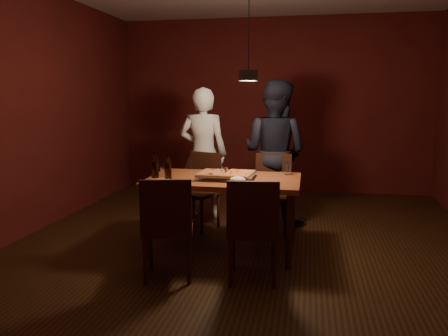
% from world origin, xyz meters
% --- Properties ---
extents(room_shell, '(6.00, 6.00, 6.00)m').
position_xyz_m(room_shell, '(0.00, 0.00, 1.40)').
color(room_shell, '#36200E').
rests_on(room_shell, ground).
extents(dining_table, '(1.50, 0.90, 0.75)m').
position_xyz_m(dining_table, '(-0.23, -0.01, 0.68)').
color(dining_table, '#9B4C27').
rests_on(dining_table, floor).
extents(chair_far_left, '(0.54, 0.54, 0.49)m').
position_xyz_m(chair_far_left, '(-0.65, 0.72, 0.54)').
color(chair_far_left, '#38190F').
rests_on(chair_far_left, floor).
extents(chair_far_right, '(0.43, 0.43, 0.49)m').
position_xyz_m(chair_far_right, '(0.19, 0.74, 0.54)').
color(chair_far_right, '#38190F').
rests_on(chair_far_right, floor).
extents(chair_near_left, '(0.51, 0.51, 0.49)m').
position_xyz_m(chair_near_left, '(-0.56, -0.83, 0.54)').
color(chair_near_left, '#38190F').
rests_on(chair_near_left, floor).
extents(chair_near_right, '(0.46, 0.46, 0.49)m').
position_xyz_m(chair_near_right, '(0.15, -0.76, 0.54)').
color(chair_near_right, '#38190F').
rests_on(chair_near_right, floor).
extents(pizza_tray, '(0.58, 0.49, 0.05)m').
position_xyz_m(pizza_tray, '(-0.20, -0.03, 0.77)').
color(pizza_tray, silver).
rests_on(pizza_tray, dining_table).
extents(pizza_meat, '(0.26, 0.40, 0.02)m').
position_xyz_m(pizza_meat, '(-0.35, -0.04, 0.81)').
color(pizza_meat, maroon).
rests_on(pizza_meat, pizza_tray).
extents(pizza_cheese, '(0.29, 0.43, 0.02)m').
position_xyz_m(pizza_cheese, '(-0.08, -0.04, 0.81)').
color(pizza_cheese, gold).
rests_on(pizza_cheese, pizza_tray).
extents(spatula, '(0.18, 0.26, 0.04)m').
position_xyz_m(spatula, '(-0.19, -0.00, 0.81)').
color(spatula, silver).
rests_on(spatula, pizza_tray).
extents(beer_bottle_a, '(0.07, 0.07, 0.28)m').
position_xyz_m(beer_bottle_a, '(-0.86, -0.28, 0.89)').
color(beer_bottle_a, black).
rests_on(beer_bottle_a, dining_table).
extents(beer_bottle_b, '(0.06, 0.06, 0.24)m').
position_xyz_m(beer_bottle_b, '(-0.74, -0.22, 0.87)').
color(beer_bottle_b, black).
rests_on(beer_bottle_b, dining_table).
extents(water_glass_left, '(0.08, 0.08, 0.12)m').
position_xyz_m(water_glass_left, '(-0.81, -0.16, 0.81)').
color(water_glass_left, silver).
rests_on(water_glass_left, dining_table).
extents(water_glass_right, '(0.06, 0.06, 0.12)m').
position_xyz_m(water_glass_right, '(0.38, 0.30, 0.81)').
color(water_glass_right, silver).
rests_on(water_glass_right, dining_table).
extents(plate_slice, '(0.27, 0.27, 0.03)m').
position_xyz_m(plate_slice, '(-0.82, -0.33, 0.76)').
color(plate_slice, white).
rests_on(plate_slice, dining_table).
extents(napkin, '(0.15, 0.12, 0.06)m').
position_xyz_m(napkin, '(-0.06, -0.25, 0.78)').
color(napkin, white).
rests_on(napkin, dining_table).
extents(diner_white, '(0.61, 0.41, 1.67)m').
position_xyz_m(diner_white, '(-0.73, 1.14, 0.83)').
color(diner_white, silver).
rests_on(diner_white, floor).
extents(diner_dark, '(1.04, 0.95, 1.75)m').
position_xyz_m(diner_dark, '(0.18, 1.13, 0.88)').
color(diner_dark, black).
rests_on(diner_dark, floor).
extents(pendant_lamp, '(0.18, 0.18, 1.10)m').
position_xyz_m(pendant_lamp, '(0.00, 0.00, 1.76)').
color(pendant_lamp, black).
rests_on(pendant_lamp, ceiling).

